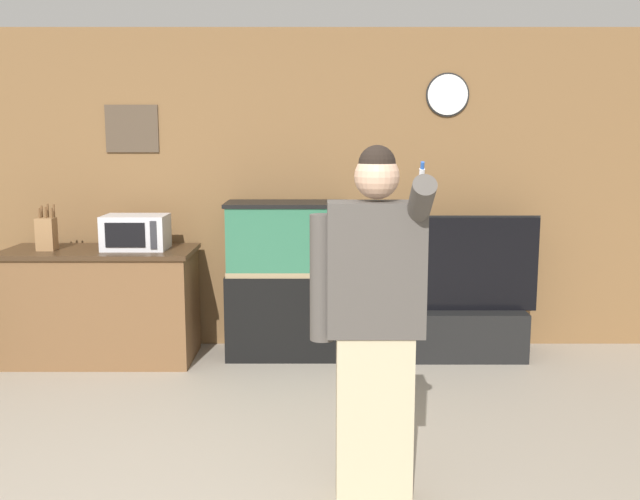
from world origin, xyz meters
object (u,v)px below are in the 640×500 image
object	(u,v)px
tv_on_stand	(464,317)
counter_island	(105,304)
knife_block	(50,233)
microwave	(139,232)
person_standing	(376,322)
aquarium_on_stand	(290,279)

from	to	relation	value
tv_on_stand	counter_island	bearing A→B (deg)	-178.86
knife_block	counter_island	bearing A→B (deg)	6.65
microwave	knife_block	size ratio (longest dim) A/B	1.37
tv_on_stand	person_standing	xyz separation A→B (m)	(-0.87, -2.26, 0.56)
counter_island	knife_block	bearing A→B (deg)	-173.35
knife_block	aquarium_on_stand	xyz separation A→B (m)	(1.83, 0.16, -0.39)
knife_block	tv_on_stand	size ratio (longest dim) A/B	0.29
knife_block	person_standing	world-z (taller)	person_standing
counter_island	tv_on_stand	xyz separation A→B (m)	(2.83, 0.06, -0.11)
knife_block	tv_on_stand	distance (m)	3.28
knife_block	tv_on_stand	world-z (taller)	knife_block
counter_island	knife_block	size ratio (longest dim) A/B	4.17
microwave	person_standing	world-z (taller)	person_standing
microwave	person_standing	xyz separation A→B (m)	(1.67, -2.21, -0.12)
counter_island	aquarium_on_stand	xyz separation A→B (m)	(1.45, 0.12, 0.18)
aquarium_on_stand	counter_island	bearing A→B (deg)	-175.30
person_standing	counter_island	bearing A→B (deg)	131.61
tv_on_stand	aquarium_on_stand	bearing A→B (deg)	177.39
counter_island	knife_block	world-z (taller)	knife_block
counter_island	person_standing	bearing A→B (deg)	-48.39
microwave	tv_on_stand	world-z (taller)	microwave
counter_island	person_standing	xyz separation A→B (m)	(1.96, -2.21, 0.45)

